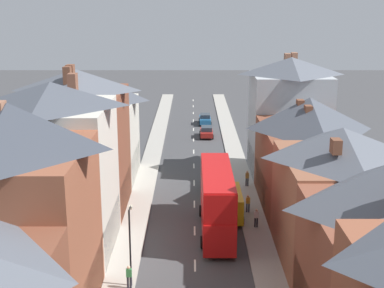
{
  "coord_description": "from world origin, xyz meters",
  "views": [
    {
      "loc": [
        -0.22,
        -16.82,
        18.41
      ],
      "look_at": [
        -0.25,
        44.52,
        1.94
      ],
      "focal_mm": 50.0,
      "sensor_mm": 36.0,
      "label": 1
    }
  ],
  "objects": [
    {
      "name": "centre_line_dashes",
      "position": [
        0.0,
        36.0,
        0.01
      ],
      "size": [
        0.14,
        97.8,
        0.01
      ],
      "color": "silver",
      "rests_on": "ground"
    },
    {
      "name": "pavement_left",
      "position": [
        -5.1,
        38.0,
        0.07
      ],
      "size": [
        2.2,
        104.0,
        0.14
      ],
      "primitive_type": "cube",
      "color": "#A8A399",
      "rests_on": "ground"
    },
    {
      "name": "pavement_right",
      "position": [
        5.1,
        38.0,
        0.07
      ],
      "size": [
        2.2,
        104.0,
        0.14
      ],
      "primitive_type": "cube",
      "color": "#A8A399",
      "rests_on": "ground"
    },
    {
      "name": "pedestrian_mid_right",
      "position": [
        5.13,
        24.46,
        1.03
      ],
      "size": [
        0.36,
        0.22,
        1.61
      ],
      "color": "#23232D",
      "rests_on": "pavement_right"
    },
    {
      "name": "car_parked_right_a",
      "position": [
        1.8,
        55.42,
        0.79
      ],
      "size": [
        1.9,
        3.93,
        1.57
      ],
      "color": "maroon",
      "rests_on": "ground"
    },
    {
      "name": "pedestrian_mid_left",
      "position": [
        -4.34,
        14.65,
        1.03
      ],
      "size": [
        0.36,
        0.22,
        1.61
      ],
      "color": "#23232D",
      "rests_on": "pavement_left"
    },
    {
      "name": "delivery_van",
      "position": [
        3.1,
        26.88,
        1.34
      ],
      "size": [
        2.2,
        5.2,
        2.41
      ],
      "color": "yellow",
      "rests_on": "ground"
    },
    {
      "name": "double_decker_bus_lead",
      "position": [
        1.79,
        23.79,
        2.82
      ],
      "size": [
        2.74,
        10.8,
        5.3
      ],
      "color": "red",
      "rests_on": "ground"
    },
    {
      "name": "pedestrian_far_right",
      "position": [
        5.4,
        34.74,
        1.03
      ],
      "size": [
        0.36,
        0.22,
        1.61
      ],
      "color": "#23232D",
      "rests_on": "pavement_right"
    },
    {
      "name": "car_near_silver",
      "position": [
        1.8,
        63.6,
        0.82
      ],
      "size": [
        1.9,
        4.13,
        1.63
      ],
      "color": "#236093",
      "rests_on": "ground"
    },
    {
      "name": "car_near_blue",
      "position": [
        1.8,
        33.83,
        0.81
      ],
      "size": [
        1.9,
        3.93,
        1.61
      ],
      "color": "#144728",
      "rests_on": "ground"
    },
    {
      "name": "pedestrian_far_left",
      "position": [
        4.77,
        27.71,
        1.03
      ],
      "size": [
        0.36,
        0.22,
        1.61
      ],
      "color": "#3D4256",
      "rests_on": "pavement_right"
    },
    {
      "name": "terrace_row_right",
      "position": [
        10.18,
        15.1,
        5.72
      ],
      "size": [
        8.0,
        54.29,
        14.43
      ],
      "color": "brown",
      "rests_on": "ground"
    },
    {
      "name": "street_lamp",
      "position": [
        -4.25,
        15.15,
        3.24
      ],
      "size": [
        0.2,
        1.12,
        5.5
      ],
      "color": "black",
      "rests_on": "ground"
    },
    {
      "name": "terrace_row_left",
      "position": [
        -10.19,
        15.41,
        5.87
      ],
      "size": [
        8.0,
        55.2,
        13.39
      ],
      "color": "silver",
      "rests_on": "ground"
    }
  ]
}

